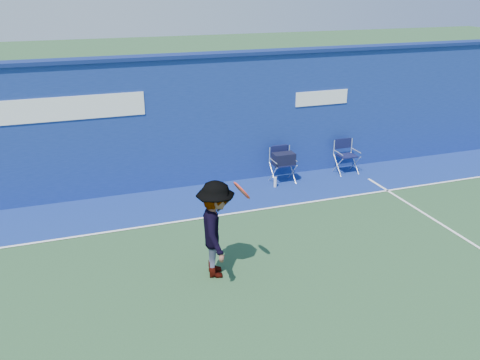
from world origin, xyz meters
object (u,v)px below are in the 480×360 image
object	(u,v)px
directors_chair_right	(346,163)
water_bottle	(275,182)
directors_chair_left	(283,168)
tennis_player	(216,229)

from	to	relation	value
directors_chair_right	water_bottle	size ratio (longest dim) A/B	3.35
directors_chair_right	water_bottle	distance (m)	2.11
directors_chair_left	directors_chair_right	size ratio (longest dim) A/B	1.03
water_bottle	tennis_player	bearing A→B (deg)	-126.94
directors_chair_right	water_bottle	world-z (taller)	directors_chair_right
directors_chair_left	water_bottle	size ratio (longest dim) A/B	3.46
directors_chair_left	directors_chair_right	distance (m)	1.80
directors_chair_left	water_bottle	xyz separation A→B (m)	(-0.29, -0.24, -0.25)
directors_chair_right	tennis_player	bearing A→B (deg)	-141.89
water_bottle	tennis_player	size ratio (longest dim) A/B	0.15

